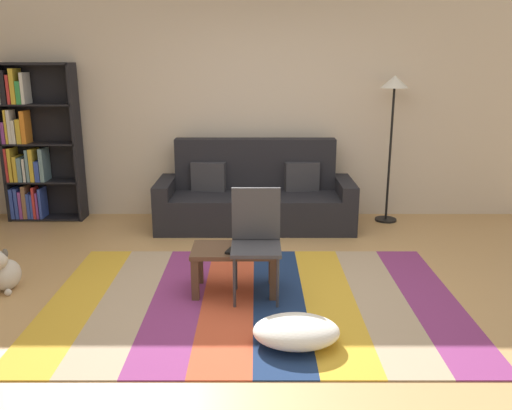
{
  "coord_description": "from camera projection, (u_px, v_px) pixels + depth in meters",
  "views": [
    {
      "loc": [
        0.0,
        -4.07,
        1.92
      ],
      "look_at": [
        -0.01,
        0.56,
        0.65
      ],
      "focal_mm": 37.7,
      "sensor_mm": 36.0,
      "label": 1
    }
  ],
  "objects": [
    {
      "name": "folding_chair",
      "position": [
        257.0,
        234.0,
        4.38
      ],
      "size": [
        0.4,
        0.4,
        0.9
      ],
      "rotation": [
        0.0,
        0.0,
        -0.91
      ],
      "color": "#38383D",
      "rests_on": "ground_plane"
    },
    {
      "name": "rug",
      "position": [
        254.0,
        300.0,
        4.39
      ],
      "size": [
        3.33,
        2.28,
        0.01
      ],
      "color": "gold",
      "rests_on": "ground_plane"
    },
    {
      "name": "bookshelf",
      "position": [
        33.0,
        148.0,
        6.43
      ],
      "size": [
        0.9,
        0.28,
        1.87
      ],
      "color": "black",
      "rests_on": "ground_plane"
    },
    {
      "name": "coffee_table",
      "position": [
        236.0,
        257.0,
        4.49
      ],
      "size": [
        0.72,
        0.42,
        0.38
      ],
      "color": "#513826",
      "rests_on": "rug"
    },
    {
      "name": "pouf",
      "position": [
        297.0,
        331.0,
        3.69
      ],
      "size": [
        0.6,
        0.44,
        0.19
      ],
      "primitive_type": "ellipsoid",
      "color": "white",
      "rests_on": "rug"
    },
    {
      "name": "standing_lamp",
      "position": [
        394.0,
        101.0,
        6.19
      ],
      "size": [
        0.32,
        0.32,
        1.73
      ],
      "color": "black",
      "rests_on": "ground_plane"
    },
    {
      "name": "ground_plane",
      "position": [
        257.0,
        299.0,
        4.43
      ],
      "size": [
        14.0,
        14.0,
        0.0
      ],
      "primitive_type": "plane",
      "color": "tan"
    },
    {
      "name": "back_wall",
      "position": [
        257.0,
        106.0,
        6.54
      ],
      "size": [
        6.8,
        0.1,
        2.7
      ],
      "primitive_type": "cube",
      "color": "beige",
      "rests_on": "ground_plane"
    },
    {
      "name": "couch",
      "position": [
        256.0,
        198.0,
        6.3
      ],
      "size": [
        2.26,
        0.8,
        1.0
      ],
      "color": "black",
      "rests_on": "ground_plane"
    },
    {
      "name": "tv_remote",
      "position": [
        231.0,
        250.0,
        4.39
      ],
      "size": [
        0.09,
        0.16,
        0.02
      ],
      "primitive_type": "cube",
      "rotation": [
        0.0,
        0.0,
        -0.32
      ],
      "color": "black",
      "rests_on": "coffee_table"
    },
    {
      "name": "dog",
      "position": [
        6.0,
        272.0,
        4.56
      ],
      "size": [
        0.22,
        0.35,
        0.4
      ],
      "color": "beige",
      "rests_on": "ground_plane"
    }
  ]
}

